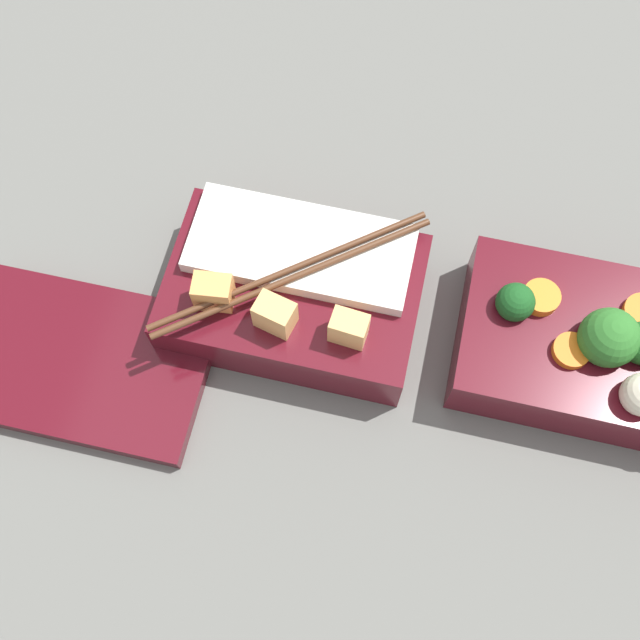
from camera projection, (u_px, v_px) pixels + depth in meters
The scene contains 4 objects.
ground_plane at pixel (448, 320), 0.61m from camera, with size 3.00×3.00×0.00m, color slate.
bento_tray_vegetable at pixel (592, 348), 0.57m from camera, with size 0.19×0.13×0.08m.
bento_tray_rice at pixel (294, 291), 0.59m from camera, with size 0.19×0.15×0.08m.
bento_lid at pixel (86, 362), 0.59m from camera, with size 0.19×0.13×0.02m, color #510F19.
Camera 1 is at (0.05, 0.26, 0.56)m, focal length 42.00 mm.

